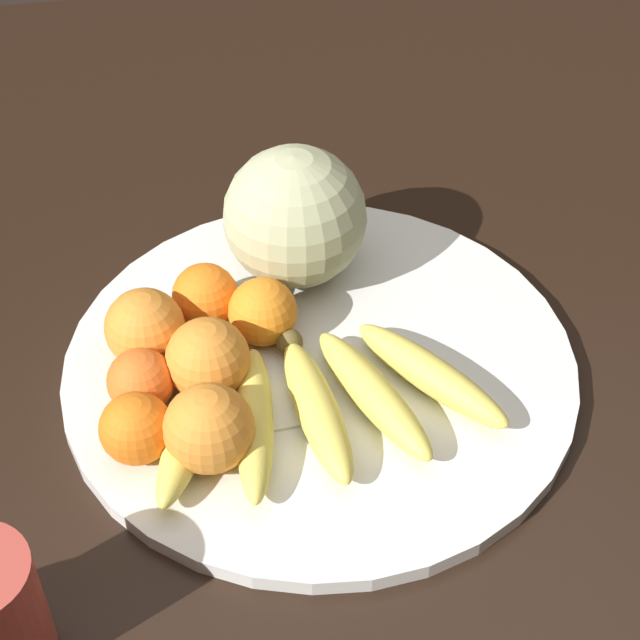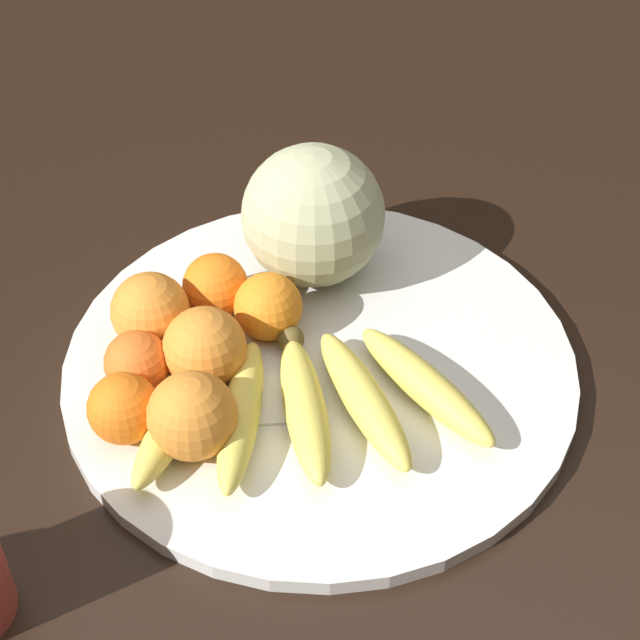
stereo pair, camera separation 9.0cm
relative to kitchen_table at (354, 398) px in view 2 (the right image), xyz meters
The scene contains 12 objects.
kitchen_table is the anchor object (origin of this frame).
fruit_bowl 0.11m from the kitchen_table, 35.94° to the right, with size 0.45×0.45×0.02m.
melon 0.19m from the kitchen_table, 153.65° to the right, with size 0.13×0.13×0.13m.
banana_bunch 0.17m from the kitchen_table, 23.09° to the right, with size 0.19×0.31×0.03m.
orange_front_left 0.20m from the kitchen_table, 64.13° to the right, with size 0.07×0.07×0.07m.
orange_front_right 0.23m from the kitchen_table, 84.89° to the right, with size 0.07×0.07×0.07m.
orange_mid_center 0.16m from the kitchen_table, 83.56° to the right, with size 0.06×0.06×0.06m.
orange_back_left 0.27m from the kitchen_table, 57.50° to the right, with size 0.06×0.06×0.06m.
orange_back_right 0.24m from the kitchen_table, 44.74° to the right, with size 0.07×0.07×0.07m.
orange_top_small 0.18m from the kitchen_table, 99.41° to the right, with size 0.06×0.06×0.06m.
orange_side_extra 0.24m from the kitchen_table, 69.12° to the right, with size 0.06×0.06×0.06m.
produce_tag 0.15m from the kitchen_table, 45.57° to the right, with size 0.10×0.04×0.00m.
Camera 2 is at (0.70, -0.06, 1.43)m, focal length 60.00 mm.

